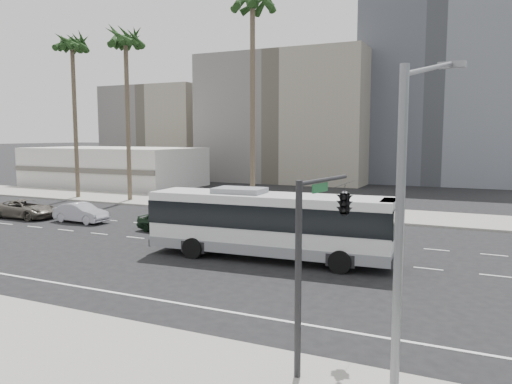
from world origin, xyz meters
The scene contains 16 objects.
ground centered at (0.00, 0.00, 0.00)m, with size 700.00×700.00×0.00m, color black.
sidewalk_north centered at (0.00, 15.50, 0.07)m, with size 120.00×7.00×0.15m, color gray.
commercial_low centered at (-30.00, 25.99, 2.50)m, with size 22.00×12.16×5.00m.
midrise_beige_west centered at (-12.00, 45.00, 9.00)m, with size 24.00×18.00×18.00m, color slate.
midrise_gray_center centered at (8.00, 52.00, 13.00)m, with size 20.00×20.00×26.00m, color #51545E.
midrise_beige_far centered at (-38.00, 50.00, 7.50)m, with size 18.00×16.00×15.00m, color slate.
civic_tower centered at (-2.00, 250.00, 38.83)m, with size 42.00×42.00×129.00m.
city_bus centered at (4.01, -1.43, 1.97)m, with size 13.21×3.65×3.76m.
car_a centered at (-5.34, 2.45, 0.71)m, with size 4.16×1.68×1.42m, color black.
car_b centered at (-13.40, 2.92, 0.74)m, with size 4.47×1.56×1.47m, color #ACABB6.
car_c centered at (-18.90, 2.57, 0.74)m, with size 5.34×2.46×1.48m, color #585248.
streetlight_corner centered at (12.67, -13.15, 4.86)m, with size 1.21×4.02×8.65m.
traffic_signal centered at (10.42, -10.87, 4.52)m, with size 2.52×3.39×5.42m.
palm_near centered at (-4.29, 14.20, 17.39)m, with size 5.71×5.71×19.20m.
palm_mid centered at (-17.98, 14.31, 15.42)m, with size 5.55×5.55×17.14m.
palm_far centered at (-24.44, 13.87, 15.49)m, with size 4.96×4.96×17.05m.
Camera 1 is at (14.32, -25.34, 6.55)m, focal length 34.88 mm.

